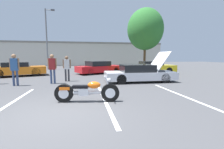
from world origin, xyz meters
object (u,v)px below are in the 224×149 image
parked_car_mid_row (99,68)px  parked_car_left_row (18,69)px  spectator_near_motorcycle (52,66)px  tree_background (145,29)px  spectator_by_show_car (67,66)px  spectator_midground (15,67)px  light_pole (47,37)px  show_car_hood_open (140,73)px  parked_car_right_row (152,68)px  motorcycle (87,91)px

parked_car_mid_row → parked_car_left_row: size_ratio=1.08×
parked_car_mid_row → spectator_near_motorcycle: 6.28m
tree_background → spectator_near_motorcycle: tree_background is taller
tree_background → parked_car_left_row: (-13.68, -5.32, -4.68)m
parked_car_mid_row → parked_car_left_row: (-7.06, -0.91, 0.01)m
parked_car_mid_row → spectator_by_show_car: 5.19m
spectator_midground → parked_car_mid_row: bearing=46.3°
light_pole → tree_background: (12.70, -1.40, 1.05)m
parked_car_left_row → spectator_midground: size_ratio=2.52×
show_car_hood_open → parked_car_right_row: bearing=57.2°
parked_car_mid_row → spectator_by_show_car: (-2.61, -4.47, 0.44)m
parked_car_mid_row → parked_car_left_row: 7.11m
tree_background → motorcycle: (-7.97, -13.88, -4.87)m
show_car_hood_open → parked_car_mid_row: show_car_hood_open is taller
parked_car_mid_row → spectator_near_motorcycle: bearing=-146.5°
show_car_hood_open → parked_car_mid_row: (-2.20, 5.49, 0.02)m
tree_background → spectator_by_show_car: (-9.23, -8.89, -4.26)m
light_pole → tree_background: tree_background is taller
motorcycle → parked_car_left_row: 10.29m
light_pole → motorcycle: 16.44m
spectator_near_motorcycle → spectator_by_show_car: spectator_near_motorcycle is taller
show_car_hood_open → parked_car_left_row: size_ratio=1.01×
spectator_by_show_car → spectator_midground: spectator_midground is taller
parked_car_right_row → spectator_by_show_car: spectator_by_show_car is taller
motorcycle → parked_car_left_row: size_ratio=0.52×
spectator_near_motorcycle → light_pole: bearing=103.7°
parked_car_right_row → spectator_midground: 11.34m
show_car_hood_open → parked_car_mid_row: bearing=113.1°
parked_car_left_row → show_car_hood_open: bearing=-44.5°
tree_background → parked_car_right_row: size_ratio=1.90×
motorcycle → spectator_by_show_car: size_ratio=1.39×
motorcycle → spectator_by_show_car: 5.19m
parked_car_mid_row → parked_car_left_row: parked_car_mid_row is taller
show_car_hood_open → spectator_midground: (-7.55, -0.12, 0.53)m
light_pole → show_car_hood_open: 14.48m
parked_car_mid_row → spectator_by_show_car: spectator_by_show_car is taller
show_car_hood_open → parked_car_right_row: size_ratio=1.10×
parked_car_right_row → spectator_midground: spectator_midground is taller
parked_car_mid_row → spectator_near_motorcycle: size_ratio=2.72×
light_pole → spectator_by_show_car: (3.47, -10.28, -3.20)m
motorcycle → parked_car_mid_row: parked_car_mid_row is taller
parked_car_left_row → spectator_midground: 5.02m
parked_car_mid_row → spectator_by_show_car: bearing=-144.1°
tree_background → parked_car_right_row: (-1.53, -5.63, -4.68)m
tree_background → motorcycle: bearing=-119.9°
show_car_hood_open → spectator_by_show_car: bearing=169.2°
light_pole → parked_car_left_row: light_pole is taller
show_car_hood_open → spectator_midground: show_car_hood_open is taller
parked_car_left_row → parked_car_right_row: bearing=-19.6°
motorcycle → show_car_hood_open: bearing=56.1°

